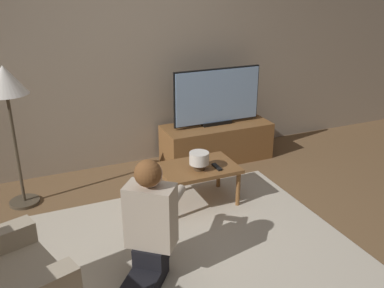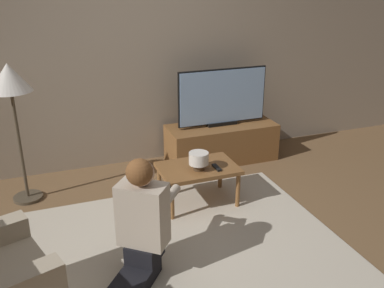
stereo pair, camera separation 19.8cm
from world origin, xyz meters
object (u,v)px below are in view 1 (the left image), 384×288
Objects in this scene: coffee_table at (198,171)px; floor_lamp at (6,89)px; tv at (217,97)px; person_kneeling at (150,222)px; table_lamp at (199,159)px.

coffee_table is 1.84m from floor_lamp.
floor_lamp is at bearing -174.30° from tv.
person_kneeling is (-1.37, -1.71, -0.31)m from tv.
person_kneeling is at bearing -133.03° from table_lamp.
floor_lamp reaches higher than coffee_table.
tv is 2.22m from person_kneeling.
tv reaches higher than person_kneeling.
floor_lamp is 1.82m from person_kneeling.
person_kneeling is at bearing -131.40° from coffee_table.
person_kneeling is at bearing -128.60° from tv.
person_kneeling reaches higher than coffee_table.
table_lamp is (0.72, 0.77, 0.04)m from person_kneeling.
floor_lamp reaches higher than person_kneeling.
floor_lamp reaches higher than tv.
tv is at bearing 5.70° from floor_lamp.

